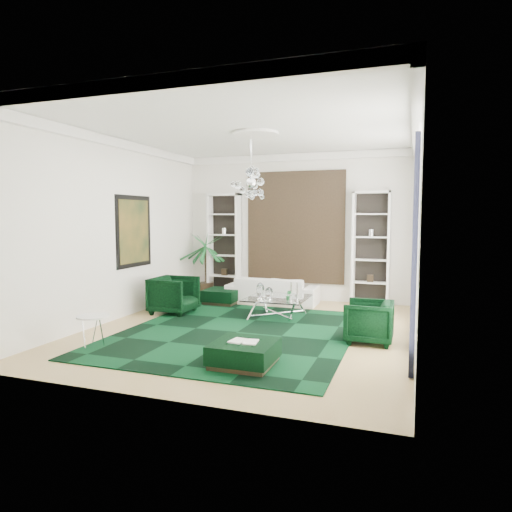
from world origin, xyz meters
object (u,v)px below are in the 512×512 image
at_px(coffee_table, 277,307).
at_px(ottoman_front, 244,354).
at_px(armchair_right, 369,322).
at_px(sofa, 273,290).
at_px(palm, 206,255).
at_px(side_table, 93,331).
at_px(armchair_left, 174,295).
at_px(ottoman_side, 222,297).

xyz_separation_m(coffee_table, ottoman_front, (0.46, -3.26, -0.04)).
height_order(armchair_right, coffee_table, armchair_right).
bearing_deg(coffee_table, sofa, 110.84).
bearing_deg(palm, side_table, -86.30).
distance_m(armchair_left, palm, 2.43).
relative_size(coffee_table, ottoman_front, 1.43).
xyz_separation_m(armchair_left, coffee_table, (2.32, 0.38, -0.20)).
distance_m(armchair_right, side_table, 4.70).
bearing_deg(palm, armchair_left, -82.73).
xyz_separation_m(coffee_table, palm, (-2.61, 1.92, 0.91)).
distance_m(armchair_left, side_table, 2.78).
bearing_deg(armchair_right, sofa, -137.60).
relative_size(sofa, side_table, 4.21).
bearing_deg(armchair_right, ottoman_side, -122.20).
bearing_deg(armchair_left, side_table, -179.29).
bearing_deg(coffee_table, side_table, -125.86).
bearing_deg(palm, coffee_table, -36.30).
distance_m(sofa, coffee_table, 1.61).
xyz_separation_m(ottoman_side, ottoman_front, (2.20, -4.27, -0.00)).
relative_size(armchair_left, side_table, 1.71).
xyz_separation_m(sofa, armchair_left, (-1.75, -1.88, 0.09)).
distance_m(armchair_left, ottoman_side, 1.53).
relative_size(armchair_right, ottoman_front, 0.90).
bearing_deg(armchair_right, side_table, -67.76).
height_order(armchair_right, palm, palm).
bearing_deg(palm, ottoman_front, -59.32).
xyz_separation_m(armchair_right, palm, (-4.67, 3.30, 0.76)).
height_order(armchair_right, ottoman_front, armchair_right).
relative_size(sofa, armchair_right, 2.81).
bearing_deg(armchair_left, ottoman_side, -22.48).
bearing_deg(ottoman_side, side_table, -97.42).
bearing_deg(armchair_left, coffee_table, -80.62).
relative_size(coffee_table, palm, 0.57).
bearing_deg(ottoman_front, side_table, 177.87).
bearing_deg(ottoman_front, palm, 120.68).
xyz_separation_m(armchair_left, palm, (-0.29, 2.30, 0.71)).
bearing_deg(armchair_right, coffee_table, -123.84).
bearing_deg(ottoman_side, coffee_table, -30.19).
distance_m(coffee_table, ottoman_side, 2.01).
xyz_separation_m(sofa, armchair_right, (2.63, -2.88, 0.04)).
relative_size(coffee_table, ottoman_side, 1.54).
height_order(sofa, side_table, sofa).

